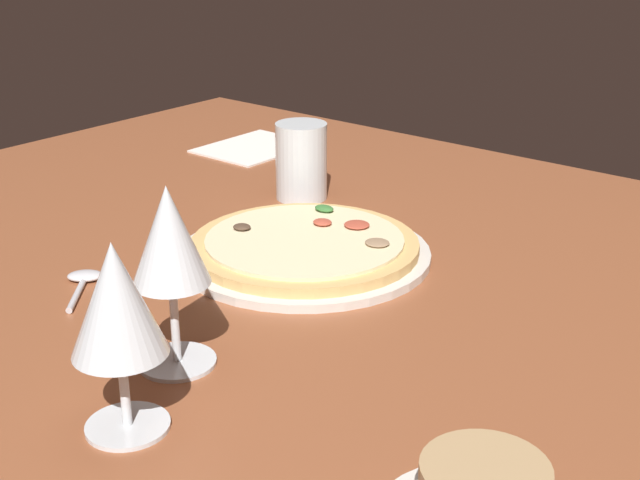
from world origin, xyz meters
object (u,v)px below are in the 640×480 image
object	(u,v)px
paper_menu	(255,147)
wine_glass_near	(117,306)
pizza_main	(303,249)
spoon	(83,280)
water_glass	(301,166)
wine_glass_far	(170,243)

from	to	relation	value
paper_menu	wine_glass_near	bearing A→B (deg)	126.18
pizza_main	spoon	distance (cm)	25.36
pizza_main	paper_menu	size ratio (longest dim) A/B	1.68
water_glass	paper_menu	bearing A→B (deg)	-32.35
spoon	water_glass	bearing A→B (deg)	-89.23
pizza_main	wine_glass_far	xyz separation A→B (cm)	(-7.17, 26.38, 10.79)
wine_glass_near	paper_menu	size ratio (longest dim) A/B	0.92
water_glass	wine_glass_far	bearing A→B (deg)	116.79
wine_glass_far	wine_glass_near	size ratio (longest dim) A/B	1.06
wine_glass_near	paper_menu	bearing A→B (deg)	-53.79
paper_menu	spoon	world-z (taller)	spoon
wine_glass_near	spoon	xyz separation A→B (cm)	(26.11, -15.07, -10.58)
pizza_main	water_glass	world-z (taller)	water_glass
wine_glass_far	wine_glass_near	distance (cm)	10.84
water_glass	paper_menu	world-z (taller)	water_glass
paper_menu	spoon	distance (cm)	57.28
spoon	pizza_main	bearing A→B (deg)	-124.04
pizza_main	water_glass	distance (cm)	22.70
pizza_main	wine_glass_far	world-z (taller)	wine_glass_far
wine_glass_far	paper_menu	size ratio (longest dim) A/B	0.98
wine_glass_near	spoon	distance (cm)	31.95
water_glass	wine_glass_near	bearing A→B (deg)	116.66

